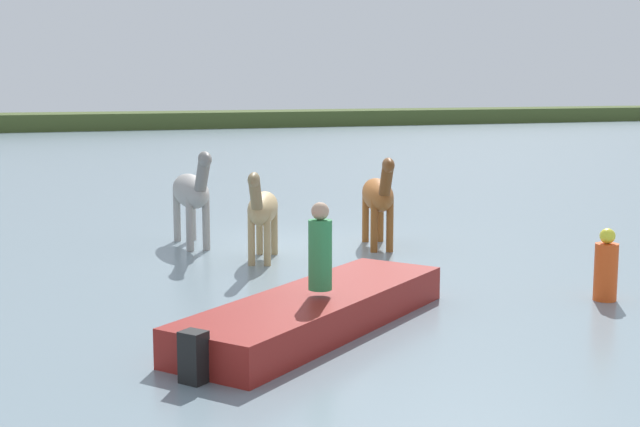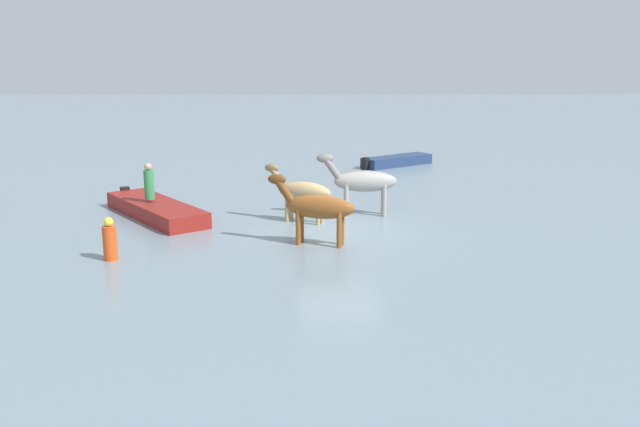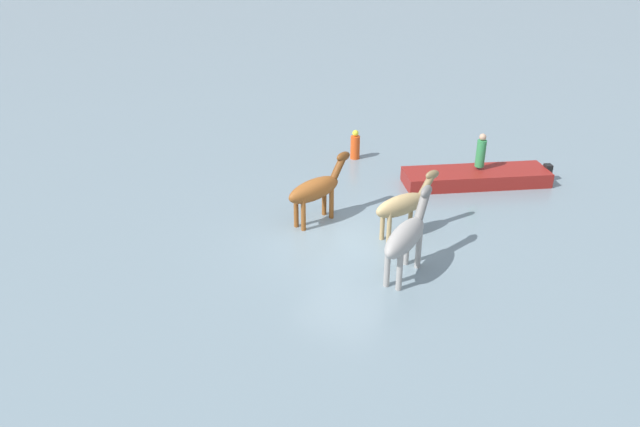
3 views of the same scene
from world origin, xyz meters
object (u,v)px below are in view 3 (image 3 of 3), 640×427
at_px(buoy_channel_marker, 355,146).
at_px(horse_mid_herd, 316,189).
at_px(person_watcher_seated, 481,151).
at_px(horse_dark_mare, 406,236).
at_px(horse_rear_stallion, 403,205).
at_px(boat_motor_center, 476,179).

bearing_deg(buoy_channel_marker, horse_mid_herd, 104.84).
bearing_deg(horse_mid_herd, person_watcher_seated, -16.14).
height_order(horse_mid_herd, buoy_channel_marker, horse_mid_herd).
distance_m(horse_mid_herd, horse_dark_mare, 3.85).
bearing_deg(horse_rear_stallion, horse_mid_herd, 125.10).
xyz_separation_m(person_watcher_seated, buoy_channel_marker, (4.80, 0.09, -0.64)).
height_order(horse_dark_mare, boat_motor_center, horse_dark_mare).
xyz_separation_m(horse_rear_stallion, boat_motor_center, (-0.75, -4.83, -0.82)).
xyz_separation_m(horse_dark_mare, boat_motor_center, (0.16, -6.81, -0.96)).
relative_size(horse_rear_stallion, boat_motor_center, 0.46).
relative_size(horse_dark_mare, buoy_channel_marker, 2.32).
bearing_deg(horse_rear_stallion, horse_dark_mare, -130.16).
relative_size(horse_dark_mare, boat_motor_center, 0.54).
relative_size(horse_dark_mare, person_watcher_seated, 2.22).
distance_m(boat_motor_center, person_watcher_seated, 0.99).
relative_size(horse_rear_stallion, buoy_channel_marker, 1.97).
xyz_separation_m(horse_dark_mare, person_watcher_seated, (0.16, -6.97, 0.01)).
distance_m(horse_mid_herd, buoy_channel_marker, 5.58).
height_order(horse_dark_mare, buoy_channel_marker, horse_dark_mare).
height_order(horse_rear_stallion, buoy_channel_marker, horse_rear_stallion).
xyz_separation_m(horse_mid_herd, person_watcher_seated, (-3.38, -5.46, 0.07)).
distance_m(horse_mid_herd, person_watcher_seated, 6.42).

